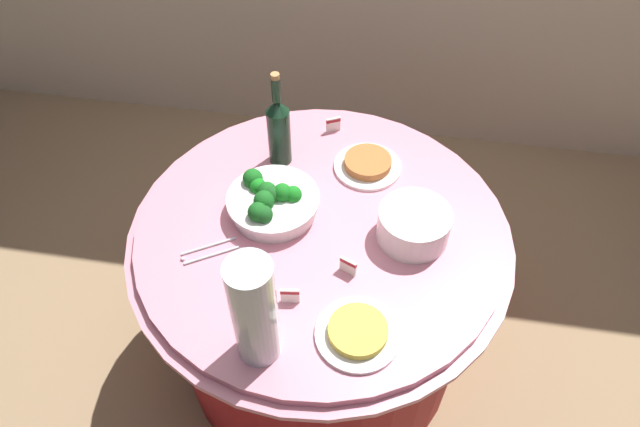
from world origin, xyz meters
name	(u,v)px	position (x,y,z in m)	size (l,w,h in m)	color
ground_plane	(320,345)	(0.00, 0.00, 0.00)	(6.00, 6.00, 0.00)	#9E7F5B
buffet_table	(320,292)	(0.00, 0.00, 0.38)	(1.16, 1.16, 0.74)	maroon
broccoli_bowl	(272,202)	(-0.15, 0.03, 0.78)	(0.28, 0.28, 0.11)	white
plate_stack	(414,226)	(0.27, 0.00, 0.79)	(0.21, 0.21, 0.10)	white
wine_bottle	(279,129)	(-0.17, 0.26, 0.87)	(0.07, 0.07, 0.34)	#14321E
decorative_fruit_vase	(255,317)	(-0.08, -0.43, 0.89)	(0.11, 0.11, 0.34)	silver
serving_tongs	(208,251)	(-0.30, -0.15, 0.74)	(0.16, 0.12, 0.01)	silver
food_plate_peanuts	(368,164)	(0.11, 0.27, 0.76)	(0.22, 0.22, 0.04)	white
food_plate_fried_egg	(358,332)	(0.15, -0.35, 0.75)	(0.22, 0.22, 0.04)	white
label_placard_front	(348,266)	(0.10, -0.16, 0.77)	(0.05, 0.03, 0.05)	white
label_placard_mid	(333,124)	(-0.02, 0.43, 0.77)	(0.05, 0.03, 0.05)	white
label_placard_rear	(290,295)	(-0.03, -0.28, 0.77)	(0.05, 0.02, 0.05)	white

